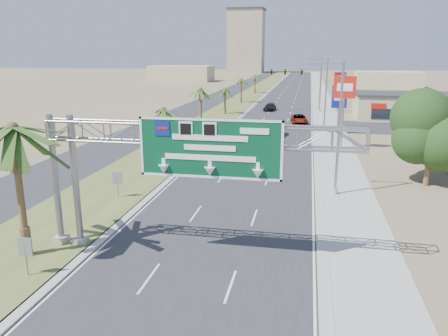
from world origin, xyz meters
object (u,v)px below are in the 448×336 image
at_px(sign_gantry, 182,145).
at_px(car_far, 270,107).
at_px(car_left_lane, 220,135).
at_px(pole_sign_blue, 339,98).
at_px(store_building, 412,107).
at_px(pole_sign_red_far, 340,80).
at_px(palm_near, 12,129).
at_px(pole_sign_red_near, 345,91).
at_px(signal_mast, 309,86).
at_px(car_right_lane, 299,119).
at_px(car_mid_lane, 276,130).

relative_size(sign_gantry, car_far, 3.66).
xyz_separation_m(car_left_lane, pole_sign_blue, (14.57, 7.79, 4.05)).
bearing_deg(car_far, store_building, -9.20).
bearing_deg(pole_sign_red_far, palm_near, -107.31).
xyz_separation_m(store_building, pole_sign_red_near, (-13.00, -27.01, 4.56)).
relative_size(signal_mast, pole_sign_blue, 1.52).
distance_m(store_building, pole_sign_red_far, 13.26).
xyz_separation_m(sign_gantry, palm_near, (-8.14, -1.93, 0.87)).
bearing_deg(car_right_lane, palm_near, -110.26).
distance_m(car_right_lane, pole_sign_red_near, 20.02).
height_order(sign_gantry, car_left_lane, sign_gantry).
bearing_deg(pole_sign_red_near, pole_sign_blue, 89.01).
bearing_deg(pole_sign_red_far, car_right_lane, -115.57).
height_order(palm_near, pole_sign_red_near, pole_sign_red_near).
relative_size(car_right_lane, pole_sign_blue, 0.74).
relative_size(palm_near, car_right_lane, 1.68).
xyz_separation_m(sign_gantry, car_right_lane, (4.93, 47.50, -5.36)).
distance_m(signal_mast, pole_sign_red_far, 5.53).
bearing_deg(car_far, car_left_lane, -89.65).
distance_m(sign_gantry, car_mid_lane, 36.95).
relative_size(store_building, car_left_lane, 3.83).
bearing_deg(car_mid_lane, signal_mast, 80.77).
distance_m(store_building, pole_sign_red_near, 30.32).
relative_size(pole_sign_blue, pole_sign_red_far, 0.89).
xyz_separation_m(signal_mast, car_far, (-7.21, 0.75, -4.19)).
xyz_separation_m(sign_gantry, pole_sign_red_far, (11.64, 61.52, -0.13)).
bearing_deg(palm_near, store_building, 61.72).
relative_size(sign_gantry, pole_sign_red_far, 2.22).
relative_size(car_far, pole_sign_blue, 0.68).
distance_m(car_far, pole_sign_red_near, 35.98).
bearing_deg(pole_sign_red_near, signal_mast, 96.62).
height_order(car_left_lane, car_far, car_left_lane).
relative_size(pole_sign_red_near, pole_sign_red_far, 1.11).
bearing_deg(car_left_lane, pole_sign_red_far, 61.48).
relative_size(car_right_lane, pole_sign_red_far, 0.66).
relative_size(signal_mast, car_right_lane, 2.06).
bearing_deg(pole_sign_red_far, car_left_lane, -117.82).
relative_size(car_right_lane, car_far, 1.09).
bearing_deg(sign_gantry, store_building, 67.64).
bearing_deg(car_mid_lane, car_far, 96.63).
distance_m(palm_near, signal_mast, 65.60).
bearing_deg(car_right_lane, signal_mast, 79.42).
distance_m(signal_mast, pole_sign_red_near, 33.25).
bearing_deg(sign_gantry, car_mid_lane, 86.48).
bearing_deg(sign_gantry, car_left_lane, 97.89).
height_order(signal_mast, pole_sign_red_far, signal_mast).
xyz_separation_m(signal_mast, pole_sign_red_far, (5.40, -0.52, 1.08)).
bearing_deg(store_building, palm_near, -118.28).
distance_m(car_left_lane, pole_sign_red_far, 34.60).
xyz_separation_m(car_far, pole_sign_red_near, (11.04, -33.73, 5.89)).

